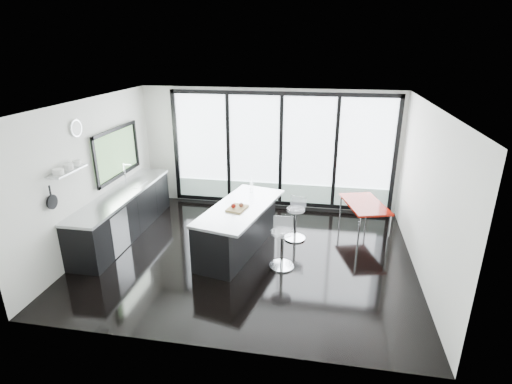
% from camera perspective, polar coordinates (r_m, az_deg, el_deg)
% --- Properties ---
extents(floor, '(6.00, 5.00, 0.00)m').
position_cam_1_polar(floor, '(7.61, -1.15, -8.87)').
color(floor, black).
rests_on(floor, ground).
extents(ceiling, '(6.00, 5.00, 0.00)m').
position_cam_1_polar(ceiling, '(6.70, -1.33, 12.48)').
color(ceiling, white).
rests_on(ceiling, wall_back).
extents(wall_back, '(6.00, 0.09, 2.80)m').
position_cam_1_polar(wall_back, '(9.36, 3.39, 5.22)').
color(wall_back, silver).
rests_on(wall_back, ground).
extents(wall_front, '(6.00, 0.00, 2.80)m').
position_cam_1_polar(wall_front, '(4.82, -7.15, -8.68)').
color(wall_front, silver).
rests_on(wall_front, ground).
extents(wall_left, '(0.26, 5.00, 2.80)m').
position_cam_1_polar(wall_left, '(8.31, -21.45, 3.91)').
color(wall_left, silver).
rests_on(wall_left, ground).
extents(wall_right, '(0.00, 5.00, 2.80)m').
position_cam_1_polar(wall_right, '(7.11, 23.21, -0.40)').
color(wall_right, silver).
rests_on(wall_right, ground).
extents(counter_cabinets, '(0.69, 3.24, 1.36)m').
position_cam_1_polar(counter_cabinets, '(8.61, -18.37, -2.90)').
color(counter_cabinets, black).
rests_on(counter_cabinets, floor).
extents(island, '(1.40, 2.39, 1.19)m').
position_cam_1_polar(island, '(7.58, -2.68, -5.06)').
color(island, black).
rests_on(island, floor).
extents(bar_stool_near, '(0.47, 0.47, 0.71)m').
position_cam_1_polar(bar_stool_near, '(7.07, 3.74, -8.13)').
color(bar_stool_near, silver).
rests_on(bar_stool_near, floor).
extents(bar_stool_far, '(0.52, 0.52, 0.68)m').
position_cam_1_polar(bar_stool_far, '(8.06, 5.63, -4.52)').
color(bar_stool_far, silver).
rests_on(bar_stool_far, floor).
extents(red_table, '(1.04, 1.39, 0.67)m').
position_cam_1_polar(red_table, '(8.58, 15.08, -3.59)').
color(red_table, maroon).
rests_on(red_table, floor).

